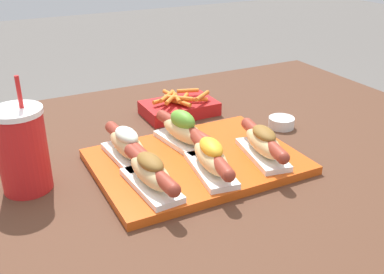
{
  "coord_description": "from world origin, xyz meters",
  "views": [
    {
      "loc": [
        -0.41,
        -0.74,
        1.17
      ],
      "look_at": [
        -0.02,
        0.03,
        0.77
      ],
      "focal_mm": 42.0,
      "sensor_mm": 36.0,
      "label": 1
    }
  ],
  "objects": [
    {
      "name": "hot_dog_4",
      "position": [
        -0.01,
        0.08,
        0.76
      ],
      "size": [
        0.08,
        0.2,
        0.08
      ],
      "color": "white",
      "rests_on": "serving_tray"
    },
    {
      "name": "hot_dog_0",
      "position": [
        -0.15,
        -0.06,
        0.76
      ],
      "size": [
        0.07,
        0.2,
        0.07
      ],
      "color": "white",
      "rests_on": "serving_tray"
    },
    {
      "name": "hot_dog_2",
      "position": [
        0.11,
        -0.06,
        0.76
      ],
      "size": [
        0.09,
        0.2,
        0.07
      ],
      "color": "white",
      "rests_on": "serving_tray"
    },
    {
      "name": "hot_dog_3",
      "position": [
        -0.15,
        0.07,
        0.76
      ],
      "size": [
        0.07,
        0.2,
        0.07
      ],
      "color": "white",
      "rests_on": "serving_tray"
    },
    {
      "name": "drink_cup",
      "position": [
        -0.35,
        0.07,
        0.79
      ],
      "size": [
        0.1,
        0.1,
        0.23
      ],
      "color": "red",
      "rests_on": "patio_table"
    },
    {
      "name": "fries_basket",
      "position": [
        0.08,
        0.28,
        0.73
      ],
      "size": [
        0.19,
        0.12,
        0.06
      ],
      "color": "#B21919",
      "rests_on": "patio_table"
    },
    {
      "name": "sauce_bowl",
      "position": [
        0.27,
        0.08,
        0.72
      ],
      "size": [
        0.06,
        0.06,
        0.03
      ],
      "color": "silver",
      "rests_on": "patio_table"
    },
    {
      "name": "hot_dog_1",
      "position": [
        -0.02,
        -0.06,
        0.76
      ],
      "size": [
        0.08,
        0.2,
        0.07
      ],
      "color": "white",
      "rests_on": "serving_tray"
    },
    {
      "name": "serving_tray",
      "position": [
        -0.02,
        0.01,
        0.72
      ],
      "size": [
        0.42,
        0.31,
        0.02
      ],
      "color": "#CC4C14",
      "rests_on": "patio_table"
    }
  ]
}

